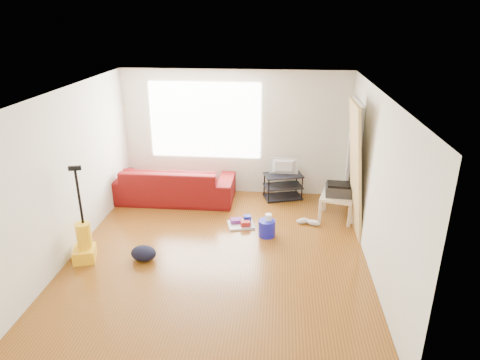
# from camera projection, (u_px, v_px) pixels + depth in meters

# --- Properties ---
(room) EXTENTS (4.51, 5.01, 2.51)m
(room) POSITION_uv_depth(u_px,v_px,m) (224.00, 175.00, 6.34)
(room) COLOR brown
(room) RESTS_ON ground
(sofa) EXTENTS (2.42, 0.95, 0.71)m
(sofa) POSITION_uv_depth(u_px,v_px,m) (174.00, 199.00, 8.57)
(sofa) COLOR #590E0A
(sofa) RESTS_ON ground
(tv_stand) EXTENTS (0.83, 0.61, 0.51)m
(tv_stand) POSITION_uv_depth(u_px,v_px,m) (283.00, 186.00, 8.54)
(tv_stand) COLOR black
(tv_stand) RESTS_ON ground
(tv) EXTENTS (0.57, 0.07, 0.33)m
(tv) POSITION_uv_depth(u_px,v_px,m) (284.00, 167.00, 8.39)
(tv) COLOR black
(tv) RESTS_ON tv_stand
(side_table) EXTENTS (0.68, 0.68, 0.46)m
(side_table) POSITION_uv_depth(u_px,v_px,m) (337.00, 199.00, 7.65)
(side_table) COLOR tan
(side_table) RESTS_ON ground
(printer) EXTENTS (0.46, 0.36, 0.23)m
(printer) POSITION_uv_depth(u_px,v_px,m) (338.00, 190.00, 7.58)
(printer) COLOR #252526
(printer) RESTS_ON side_table
(bucket) EXTENTS (0.35, 0.35, 0.28)m
(bucket) POSITION_uv_depth(u_px,v_px,m) (267.00, 236.00, 7.20)
(bucket) COLOR #1718B0
(bucket) RESTS_ON ground
(toilet_paper) EXTENTS (0.11, 0.11, 0.10)m
(toilet_paper) POSITION_uv_depth(u_px,v_px,m) (268.00, 225.00, 7.15)
(toilet_paper) COLOR white
(toilet_paper) RESTS_ON bucket
(cleaning_tray) EXTENTS (0.52, 0.45, 0.16)m
(cleaning_tray) POSITION_uv_depth(u_px,v_px,m) (242.00, 223.00, 7.52)
(cleaning_tray) COLOR silver
(cleaning_tray) RESTS_ON ground
(backpack) EXTENTS (0.45, 0.39, 0.22)m
(backpack) POSITION_uv_depth(u_px,v_px,m) (144.00, 259.00, 6.51)
(backpack) COLOR black
(backpack) RESTS_ON ground
(sneakers) EXTENTS (0.45, 0.23, 0.10)m
(sneakers) POSITION_uv_depth(u_px,v_px,m) (308.00, 222.00, 7.56)
(sneakers) COLOR silver
(sneakers) RESTS_ON ground
(vacuum) EXTENTS (0.40, 0.43, 1.48)m
(vacuum) POSITION_uv_depth(u_px,v_px,m) (84.00, 243.00, 6.42)
(vacuum) COLOR yellow
(vacuum) RESTS_ON ground
(door_panel) EXTENTS (0.28, 0.89, 2.22)m
(door_panel) POSITION_uv_depth(u_px,v_px,m) (349.00, 230.00, 7.37)
(door_panel) COLOR tan
(door_panel) RESTS_ON ground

